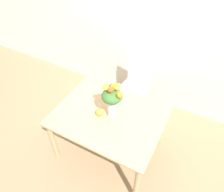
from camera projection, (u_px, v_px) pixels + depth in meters
name	position (u px, v px, depth m)	size (l,w,h in m)	color
ground_plane	(110.00, 149.00, 3.06)	(12.00, 12.00, 0.00)	#8E7556
wall_back	(155.00, 22.00, 2.93)	(8.00, 0.06, 2.70)	silver
dining_table	(109.00, 120.00, 2.62)	(1.26, 0.98, 0.73)	tan
flower_vase	(112.00, 99.00, 2.38)	(0.25, 0.29, 0.46)	silver
pumpkin	(100.00, 112.00, 2.53)	(0.10, 0.10, 0.09)	gold
dining_chair_near_window	(135.00, 86.00, 3.31)	(0.46, 0.46, 0.93)	white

